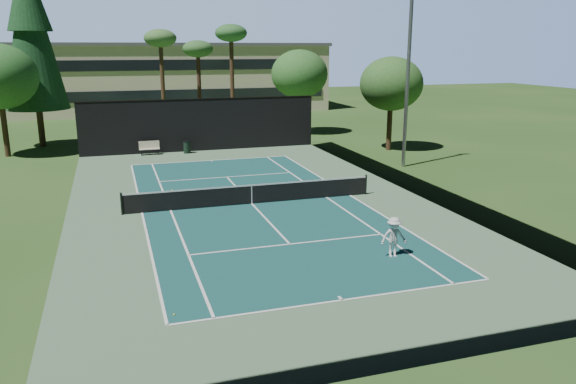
% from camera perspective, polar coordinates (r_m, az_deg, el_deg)
% --- Properties ---
extents(ground, '(160.00, 160.00, 0.00)m').
position_cam_1_polar(ground, '(28.86, -3.69, -1.22)').
color(ground, '#2B4E1D').
rests_on(ground, ground).
extents(apron_slab, '(18.00, 32.00, 0.01)m').
position_cam_1_polar(apron_slab, '(28.86, -3.69, -1.21)').
color(apron_slab, '#547855').
rests_on(apron_slab, ground).
extents(court_surface, '(10.97, 23.77, 0.01)m').
position_cam_1_polar(court_surface, '(28.86, -3.69, -1.20)').
color(court_surface, '#174C4A').
rests_on(court_surface, ground).
extents(court_lines, '(11.07, 23.87, 0.01)m').
position_cam_1_polar(court_lines, '(28.86, -3.69, -1.19)').
color(court_lines, white).
rests_on(court_lines, ground).
extents(tennis_net, '(12.90, 0.10, 1.10)m').
position_cam_1_polar(tennis_net, '(28.72, -3.71, -0.15)').
color(tennis_net, black).
rests_on(tennis_net, ground).
extents(fence, '(18.04, 32.05, 4.03)m').
position_cam_1_polar(fence, '(28.45, -3.79, 2.71)').
color(fence, black).
rests_on(fence, ground).
extents(player, '(1.09, 0.73, 1.58)m').
position_cam_1_polar(player, '(21.85, 10.71, -4.52)').
color(player, silver).
rests_on(player, ground).
extents(tennis_ball_a, '(0.07, 0.07, 0.07)m').
position_cam_1_polar(tennis_ball_a, '(17.57, -11.49, -12.10)').
color(tennis_ball_a, '#C3DA31').
rests_on(tennis_ball_a, ground).
extents(tennis_ball_b, '(0.07, 0.07, 0.07)m').
position_cam_1_polar(tennis_ball_b, '(30.05, -7.34, -0.61)').
color(tennis_ball_b, '#BAD931').
rests_on(tennis_ball_b, ground).
extents(tennis_ball_c, '(0.07, 0.07, 0.07)m').
position_cam_1_polar(tennis_ball_c, '(31.98, -3.03, 0.42)').
color(tennis_ball_c, '#D1EF36').
rests_on(tennis_ball_c, ground).
extents(tennis_ball_d, '(0.08, 0.08, 0.08)m').
position_cam_1_polar(tennis_ball_d, '(32.14, -11.69, 0.21)').
color(tennis_ball_d, '#DBEA35').
rests_on(tennis_ball_d, ground).
extents(park_bench, '(1.50, 0.45, 1.02)m').
position_cam_1_polar(park_bench, '(43.20, -13.91, 4.41)').
color(park_bench, beige).
rests_on(park_bench, ground).
extents(trash_bin, '(0.56, 0.56, 0.95)m').
position_cam_1_polar(trash_bin, '(43.23, -10.23, 4.52)').
color(trash_bin, black).
rests_on(trash_bin, ground).
extents(pine_tree, '(4.80, 4.80, 15.00)m').
position_cam_1_polar(pine_tree, '(49.32, -24.77, 15.27)').
color(pine_tree, '#422F1C').
rests_on(pine_tree, ground).
extents(palm_a, '(2.80, 2.80, 9.32)m').
position_cam_1_polar(palm_a, '(51.20, -12.83, 14.60)').
color(palm_a, '#4B3320').
rests_on(palm_a, ground).
extents(palm_b, '(2.80, 2.80, 8.42)m').
position_cam_1_polar(palm_b, '(53.61, -9.14, 13.86)').
color(palm_b, '#41281C').
rests_on(palm_b, ground).
extents(palm_c, '(2.80, 2.80, 9.77)m').
position_cam_1_polar(palm_c, '(51.11, -5.80, 15.34)').
color(palm_c, '#49311F').
rests_on(palm_c, ground).
extents(decid_tree_a, '(5.12, 5.12, 7.62)m').
position_cam_1_polar(decid_tree_a, '(51.78, 1.18, 11.87)').
color(decid_tree_a, '#40281B').
rests_on(decid_tree_a, ground).
extents(decid_tree_b, '(4.80, 4.80, 7.14)m').
position_cam_1_polar(decid_tree_b, '(44.18, 10.45, 10.74)').
color(decid_tree_b, '#48301F').
rests_on(decid_tree_b, ground).
extents(campus_building, '(40.50, 12.50, 8.30)m').
position_cam_1_polar(campus_building, '(73.36, -12.63, 11.36)').
color(campus_building, beige).
rests_on(campus_building, ground).
extents(light_pole, '(0.90, 0.25, 12.22)m').
position_cam_1_polar(light_pole, '(37.89, 12.11, 12.16)').
color(light_pole, gray).
rests_on(light_pole, ground).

